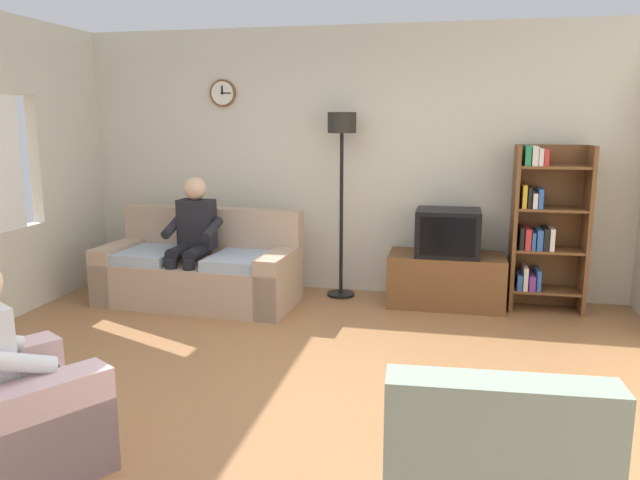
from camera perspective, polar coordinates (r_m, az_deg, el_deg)
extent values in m
plane|color=#9E6B42|center=(4.21, -3.68, -13.92)|extent=(12.00, 12.00, 0.00)
cube|color=beige|center=(6.43, 2.65, 7.24)|extent=(6.20, 0.12, 2.70)
cylinder|color=brown|center=(6.69, -8.98, 13.26)|extent=(0.28, 0.03, 0.28)
cylinder|color=white|center=(6.68, -9.02, 13.27)|extent=(0.24, 0.01, 0.24)
cube|color=black|center=(6.67, -9.05, 13.53)|extent=(0.02, 0.01, 0.09)
cube|color=black|center=(6.66, -8.71, 13.28)|extent=(0.11, 0.01, 0.01)
cube|color=beige|center=(6.98, -22.21, 7.15)|extent=(0.12, 1.10, 1.20)
cube|color=tan|center=(6.18, -11.18, -3.85)|extent=(1.94, 0.94, 0.42)
cube|color=tan|center=(6.40, -9.92, 0.83)|extent=(1.91, 0.30, 0.48)
cube|color=tan|center=(5.84, -3.78, -3.81)|extent=(0.26, 0.85, 0.56)
cube|color=tan|center=(6.57, -17.81, -2.66)|extent=(0.26, 0.85, 0.56)
cube|color=#9EADBC|center=(5.87, -7.10, -1.89)|extent=(0.63, 0.71, 0.10)
cube|color=#9EADBC|center=(6.31, -15.55, -1.31)|extent=(0.63, 0.71, 0.10)
cube|color=brown|center=(6.11, 11.56, -3.62)|extent=(1.10, 0.56, 0.50)
cube|color=black|center=(6.36, 11.60, -2.82)|extent=(1.10, 0.04, 0.03)
cube|color=black|center=(5.99, 11.73, 0.70)|extent=(0.60, 0.48, 0.44)
cube|color=black|center=(5.75, 11.71, 0.27)|extent=(0.50, 0.01, 0.36)
cube|color=brown|center=(6.08, 17.46, 1.06)|extent=(0.04, 0.36, 1.55)
cube|color=brown|center=(6.18, 23.38, 0.81)|extent=(0.04, 0.36, 1.55)
cube|color=brown|center=(6.29, 20.23, 1.20)|extent=(0.64, 0.02, 1.55)
cube|color=brown|center=(6.24, 20.08, -4.32)|extent=(0.60, 0.34, 0.02)
cube|color=#2D59A5|center=(6.17, 17.88, -3.54)|extent=(0.05, 0.28, 0.15)
cube|color=silver|center=(6.17, 18.38, -3.24)|extent=(0.04, 0.28, 0.22)
cube|color=#72338C|center=(6.18, 18.92, -3.60)|extent=(0.06, 0.28, 0.14)
cube|color=#2D59A5|center=(6.19, 19.46, -3.38)|extent=(0.04, 0.28, 0.19)
cube|color=brown|center=(6.16, 20.32, -0.84)|extent=(0.60, 0.34, 0.02)
cube|color=black|center=(6.08, 18.08, 0.27)|extent=(0.04, 0.28, 0.21)
cube|color=red|center=(6.09, 18.59, 0.20)|extent=(0.05, 0.28, 0.20)
cube|color=#2D59A5|center=(6.10, 19.04, 0.04)|extent=(0.03, 0.28, 0.16)
cube|color=#2D59A5|center=(6.10, 19.55, 0.13)|extent=(0.05, 0.28, 0.19)
cube|color=black|center=(6.11, 20.07, 0.18)|extent=(0.05, 0.28, 0.20)
cube|color=silver|center=(6.12, 20.54, 0.17)|extent=(0.04, 0.28, 0.21)
cube|color=brown|center=(6.09, 20.56, 2.73)|extent=(0.60, 0.34, 0.02)
cube|color=gold|center=(6.03, 18.30, 3.92)|extent=(0.04, 0.28, 0.21)
cube|color=black|center=(6.03, 18.73, 3.80)|extent=(0.03, 0.28, 0.19)
cube|color=silver|center=(6.04, 19.16, 3.54)|extent=(0.04, 0.28, 0.14)
cube|color=#2D59A5|center=(6.04, 19.62, 3.70)|extent=(0.04, 0.28, 0.18)
cube|color=brown|center=(6.05, 20.81, 6.36)|extent=(0.60, 0.34, 0.02)
cube|color=#267F4C|center=(5.99, 18.58, 7.44)|extent=(0.05, 0.28, 0.18)
cube|color=silver|center=(6.00, 19.17, 7.39)|extent=(0.05, 0.28, 0.17)
cube|color=silver|center=(6.01, 19.64, 7.27)|extent=(0.04, 0.28, 0.16)
cube|color=red|center=(6.02, 20.07, 7.21)|extent=(0.04, 0.28, 0.15)
cylinder|color=black|center=(6.36, 1.94, -5.02)|extent=(0.28, 0.28, 0.03)
cylinder|color=black|center=(6.18, 1.99, 2.43)|extent=(0.04, 0.04, 1.70)
cylinder|color=black|center=(6.11, 2.04, 10.80)|extent=(0.28, 0.28, 0.20)
cube|color=beige|center=(3.65, -27.24, -15.83)|extent=(1.12, 1.14, 0.40)
cube|color=beige|center=(3.36, -25.29, -16.48)|extent=(0.59, 0.78, 0.56)
cube|color=gray|center=(2.36, 16.24, -17.95)|extent=(0.81, 0.22, 0.50)
cube|color=gray|center=(2.86, 8.40, -20.62)|extent=(0.24, 0.81, 0.56)
cube|color=black|center=(6.11, -11.32, 1.45)|extent=(0.35, 0.22, 0.48)
sphere|color=#D8AD8C|center=(6.05, -11.49, 4.70)|extent=(0.22, 0.22, 0.22)
cylinder|color=black|center=(5.95, -11.26, -1.17)|extent=(0.15, 0.39, 0.13)
cylinder|color=black|center=(6.03, -12.80, -1.06)|extent=(0.15, 0.39, 0.13)
cylinder|color=black|center=(5.85, -11.98, -4.23)|extent=(0.12, 0.12, 0.52)
cylinder|color=black|center=(5.93, -13.54, -4.08)|extent=(0.12, 0.12, 0.52)
cylinder|color=black|center=(5.93, -9.92, 1.02)|extent=(0.11, 0.34, 0.20)
cylinder|color=black|center=(6.12, -13.49, 1.19)|extent=(0.11, 0.34, 0.20)
cylinder|color=#4C4742|center=(3.68, -25.91, -11.74)|extent=(0.31, 0.39, 0.13)
cylinder|color=#4C4742|center=(3.52, -24.87, -12.67)|extent=(0.31, 0.39, 0.13)
cylinder|color=#4C4742|center=(3.83, -22.89, -14.20)|extent=(0.15, 0.15, 0.40)
cylinder|color=#4C4742|center=(3.68, -21.74, -15.18)|extent=(0.15, 0.15, 0.40)
cylinder|color=silver|center=(3.31, -25.89, -10.18)|extent=(0.25, 0.33, 0.20)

